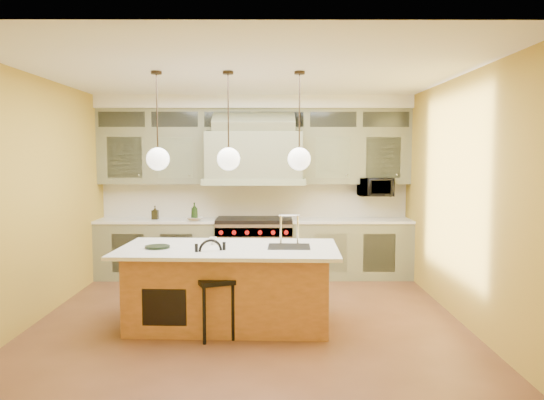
{
  "coord_description": "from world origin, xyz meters",
  "views": [
    {
      "loc": [
        0.25,
        -6.26,
        1.97
      ],
      "look_at": [
        0.28,
        0.7,
        1.37
      ],
      "focal_mm": 35.0,
      "sensor_mm": 36.0,
      "label": 1
    }
  ],
  "objects_px": {
    "range": "(254,247)",
    "microwave": "(375,187)",
    "kitchen_island": "(230,285)",
    "counter_stool": "(214,283)"
  },
  "relations": [
    {
      "from": "kitchen_island",
      "to": "range",
      "type": "bearing_deg",
      "value": 87.37
    },
    {
      "from": "range",
      "to": "kitchen_island",
      "type": "distance_m",
      "value": 2.41
    },
    {
      "from": "kitchen_island",
      "to": "microwave",
      "type": "relative_size",
      "value": 4.66
    },
    {
      "from": "range",
      "to": "counter_stool",
      "type": "distance_m",
      "value": 2.83
    },
    {
      "from": "range",
      "to": "microwave",
      "type": "distance_m",
      "value": 2.18
    },
    {
      "from": "range",
      "to": "microwave",
      "type": "bearing_deg",
      "value": 3.12
    },
    {
      "from": "kitchen_island",
      "to": "counter_stool",
      "type": "distance_m",
      "value": 0.45
    },
    {
      "from": "range",
      "to": "kitchen_island",
      "type": "relative_size",
      "value": 0.48
    },
    {
      "from": "counter_stool",
      "to": "range",
      "type": "bearing_deg",
      "value": 61.27
    },
    {
      "from": "counter_stool",
      "to": "microwave",
      "type": "bearing_deg",
      "value": 30.1
    }
  ]
}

